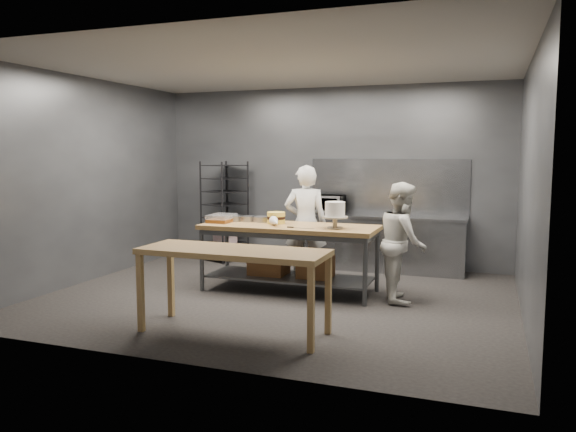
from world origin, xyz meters
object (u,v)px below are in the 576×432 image
Objects in this scene: speed_rack at (225,212)px; chef_right at (402,242)px; work_table at (289,250)px; chef_behind at (306,224)px; frosted_cake_stand at (335,211)px; layer_cake at (276,218)px; microwave at (328,204)px; near_counter at (233,257)px.

speed_rack reaches higher than chef_right.
speed_rack is at bearing 136.61° from work_table.
work_table is 0.71m from chef_behind.
chef_behind is at bearing 129.87° from frosted_cake_stand.
chef_behind is 6.89× the size of layer_cake.
microwave is at bearing 81.69° from layer_cake.
microwave is at bearing 90.58° from near_counter.
chef_right is at bearing 144.29° from chef_behind.
layer_cake is at bearing 157.18° from work_table.
work_table is at bearing 73.50° from chef_behind.
speed_rack is 3.16m from frosted_cake_stand.
microwave is (-1.51, 1.77, 0.28)m from chef_right.
chef_behind is 0.62m from layer_cake.
near_counter is 1.14× the size of speed_rack.
speed_rack reaches higher than work_table.
frosted_cake_stand is at bearing -36.67° from speed_rack.
microwave is (1.87, 0.08, 0.19)m from speed_rack.
near_counter is at bearing -89.42° from microwave.
chef_right reaches higher than microwave.
microwave is (0.00, 1.17, 0.19)m from chef_behind.
near_counter is at bearing 76.83° from chef_behind.
chef_right is 0.95m from frosted_cake_stand.
chef_behind reaches higher than frosted_cake_stand.
frosted_cake_stand is at bearing 115.81° from chef_behind.
near_counter is at bearing -109.48° from frosted_cake_stand.
layer_cake is at bearing -98.31° from microwave.
chef_right is 1.77m from layer_cake.
chef_behind reaches higher than chef_right.
chef_right is 4.38× the size of frosted_cake_stand.
work_table is at bearing 76.92° from chef_right.
work_table is 0.91m from frosted_cake_stand.
layer_cake is at bearing 165.42° from frosted_cake_stand.
microwave is 2.07m from frosted_cake_stand.
chef_right is 2.34m from microwave.
work_table is at bearing 168.26° from frosted_cake_stand.
frosted_cake_stand is 0.95m from layer_cake.
near_counter is at bearing -87.99° from work_table.
chef_behind is (1.87, -1.09, 0.01)m from speed_rack.
work_table is 2.54m from speed_rack.
near_counter is 5.71× the size of frosted_cake_stand.
speed_rack is 1.02× the size of chef_behind.
near_counter is 2.44m from chef_right.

